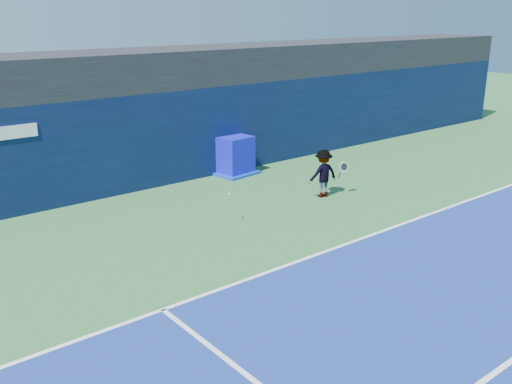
# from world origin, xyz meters

# --- Properties ---
(ground) EXTENTS (80.00, 80.00, 0.00)m
(ground) POSITION_xyz_m (0.00, 0.00, 0.00)
(ground) COLOR #2D6532
(ground) RESTS_ON ground
(baseline) EXTENTS (24.00, 0.10, 0.01)m
(baseline) POSITION_xyz_m (0.00, 3.00, 0.01)
(baseline) COLOR white
(baseline) RESTS_ON ground
(stadium_band) EXTENTS (36.00, 3.00, 1.20)m
(stadium_band) POSITION_xyz_m (0.00, 11.50, 3.60)
(stadium_band) COLOR black
(stadium_band) RESTS_ON back_wall_assembly
(back_wall_assembly) EXTENTS (36.00, 1.03, 3.00)m
(back_wall_assembly) POSITION_xyz_m (-0.00, 10.50, 1.50)
(back_wall_assembly) COLOR #091434
(back_wall_assembly) RESTS_ON ground
(equipment_cart) EXTENTS (1.53, 1.53, 1.32)m
(equipment_cart) POSITION_xyz_m (1.69, 9.79, 0.60)
(equipment_cart) COLOR #0E0DC1
(equipment_cart) RESTS_ON ground
(tennis_player) EXTENTS (1.24, 0.72, 1.46)m
(tennis_player) POSITION_xyz_m (2.29, 6.02, 0.73)
(tennis_player) COLOR silver
(tennis_player) RESTS_ON ground
(tennis_ball) EXTENTS (0.07, 0.07, 0.07)m
(tennis_ball) POSITION_xyz_m (-1.30, 5.92, 0.83)
(tennis_ball) COLOR #C3D217
(tennis_ball) RESTS_ON ground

